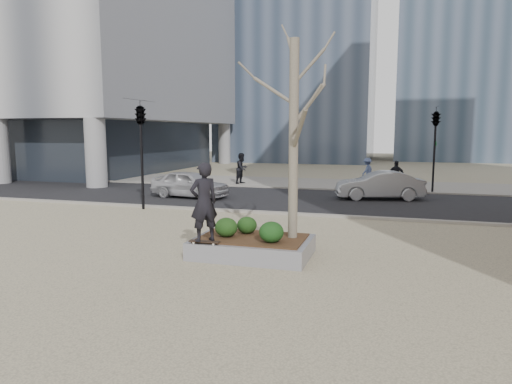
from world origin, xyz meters
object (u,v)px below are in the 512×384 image
(skateboarder, at_px, (204,202))
(planter, at_px, (252,247))
(skateboard, at_px, (204,242))
(police_car, at_px, (190,184))

(skateboarder, bearing_deg, planter, 177.57)
(skateboard, relative_size, skateboarder, 0.40)
(police_car, bearing_deg, skateboarder, -145.04)
(skateboard, bearing_deg, planter, 40.15)
(planter, height_order, skateboarder, skateboarder)
(planter, bearing_deg, police_car, 123.32)
(skateboard, relative_size, police_car, 0.20)
(police_car, bearing_deg, skateboard, -145.04)
(skateboard, height_order, skateboarder, skateboarder)
(planter, xyz_separation_m, skateboard, (-0.97, -0.88, 0.26))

